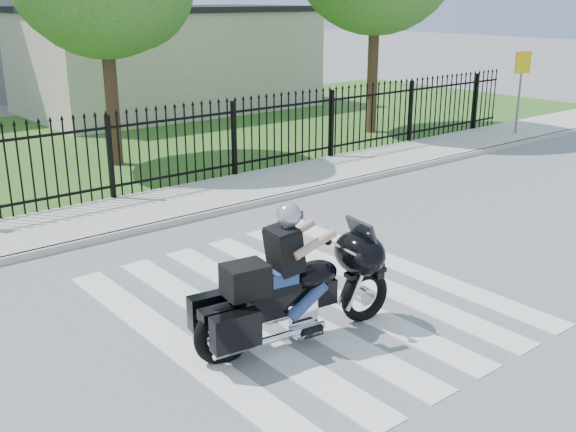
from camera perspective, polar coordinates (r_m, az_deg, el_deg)
ground at (r=9.39m, az=1.40°, el=-7.18°), size 120.00×120.00×0.00m
crosswalk at (r=9.39m, az=1.40°, el=-7.15°), size 5.00×5.50×0.01m
sidewalk at (r=13.31m, az=-12.70°, el=0.37°), size 40.00×2.00×0.12m
curb at (r=12.46m, az=-10.61°, el=-0.71°), size 40.00×0.12×0.12m
grass_strip at (r=19.67m, az=-22.00°, el=5.02°), size 40.00×12.00×0.02m
iron_fence at (r=13.97m, az=-14.80°, el=4.63°), size 26.00×0.04×1.80m
building_low at (r=25.81m, az=-10.13°, el=12.77°), size 10.00×6.00×3.50m
building_low_roof at (r=25.71m, az=-10.36°, el=16.87°), size 10.20×6.20×0.20m
motorcycle_rider at (r=8.05m, az=0.40°, el=-5.84°), size 2.73×1.11×1.81m
traffic_sign at (r=21.17m, az=19.17°, el=11.18°), size 0.50×0.21×2.39m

